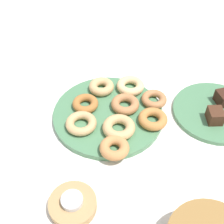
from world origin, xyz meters
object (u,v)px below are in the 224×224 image
at_px(donut_7, 153,119).
at_px(donut_8, 120,127).
at_px(donut_2, 101,87).
at_px(brownie_near, 224,98).
at_px(donut_3, 81,123).
at_px(donut_4, 85,104).
at_px(candle_holder, 73,205).
at_px(donut_6, 114,148).
at_px(donut_0, 130,86).
at_px(donut_1, 125,104).
at_px(donut_5, 154,99).
at_px(donut_plate, 108,114).
at_px(tealight, 72,200).
at_px(cake_plate, 215,112).
at_px(brownie_far, 215,116).

distance_m(donut_7, donut_8, 0.10).
distance_m(donut_2, brownie_near, 0.38).
height_order(donut_3, donut_4, donut_3).
xyz_separation_m(donut_7, candle_holder, (0.29, 0.15, -0.02)).
height_order(donut_6, brownie_near, brownie_near).
bearing_deg(donut_0, donut_1, 53.79).
xyz_separation_m(donut_2, candle_holder, (0.21, 0.34, -0.02)).
distance_m(donut_0, donut_8, 0.18).
xyz_separation_m(donut_4, donut_5, (-0.20, 0.06, -0.00)).
bearing_deg(donut_8, donut_1, -124.05).
distance_m(donut_3, candle_holder, 0.24).
bearing_deg(donut_plate, tealight, 51.51).
height_order(donut_8, brownie_near, brownie_near).
xyz_separation_m(donut_1, donut_5, (-0.09, 0.01, -0.00)).
bearing_deg(donut_7, donut_5, -121.39).
relative_size(cake_plate, brownie_near, 5.30).
distance_m(donut_4, cake_plate, 0.40).
xyz_separation_m(donut_0, donut_4, (0.16, 0.02, -0.00)).
distance_m(donut_1, brownie_near, 0.30).
distance_m(donut_1, donut_6, 0.17).
bearing_deg(donut_5, tealight, 33.61).
distance_m(donut_0, donut_7, 0.16).
bearing_deg(donut_plate, donut_3, 12.71).
bearing_deg(donut_0, cake_plate, 136.65).
bearing_deg(brownie_far, donut_3, -19.50).
bearing_deg(donut_2, tealight, 58.35).
distance_m(donut_2, donut_8, 0.18).
xyz_separation_m(donut_8, tealight, (0.19, 0.16, 0.00)).
xyz_separation_m(donut_0, donut_2, (0.09, -0.03, 0.00)).
distance_m(donut_0, donut_5, 0.09).
relative_size(donut_2, brownie_near, 1.66).
xyz_separation_m(donut_5, donut_8, (0.14, 0.06, 0.00)).
relative_size(donut_4, tealight, 1.55).
relative_size(donut_6, brownie_far, 1.64).
bearing_deg(donut_5, donut_8, 23.92).
distance_m(donut_7, brownie_near, 0.24).
distance_m(donut_2, donut_6, 0.25).
xyz_separation_m(donut_8, brownie_near, (-0.34, 0.02, 0.00)).
bearing_deg(donut_5, donut_6, 33.52).
height_order(donut_4, donut_7, donut_7).
bearing_deg(donut_4, brownie_far, 148.41).
bearing_deg(donut_2, donut_1, 109.36).
bearing_deg(donut_8, donut_6, 54.06).
bearing_deg(donut_2, donut_7, 113.75).
bearing_deg(donut_5, donut_4, -17.96).
distance_m(donut_plate, cake_plate, 0.33).
xyz_separation_m(donut_7, donut_8, (0.10, -0.01, 0.00)).
height_order(donut_plate, donut_2, donut_2).
height_order(donut_2, donut_5, donut_2).
distance_m(cake_plate, brownie_near, 0.05).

